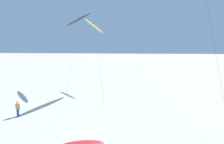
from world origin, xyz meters
TOP-DOWN VIEW (x-y plane):
  - flying_kite_3 at (-5.93, 45.80)m, footprint 6.47×11.46m
  - flying_kite_4 at (-1.64, 39.88)m, footprint 3.88×12.67m
  - person_foreground_walker at (-8.11, 26.73)m, footprint 0.51×0.21m

SIDE VIEW (x-z plane):
  - person_foreground_walker at x=-8.11m, z-range 0.08..1.72m
  - flying_kite_4 at x=-1.64m, z-range 4.58..16.31m
  - flying_kite_3 at x=-5.93m, z-range 5.39..18.62m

